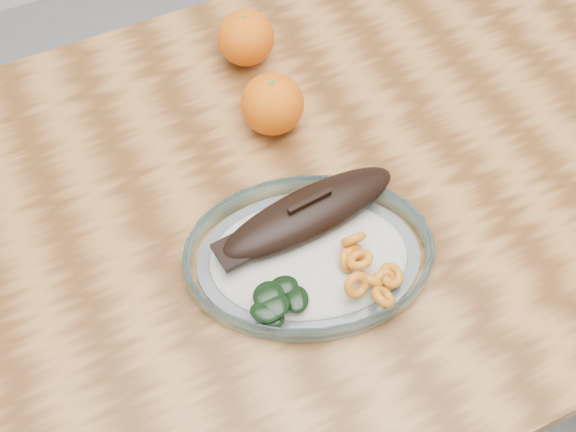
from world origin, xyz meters
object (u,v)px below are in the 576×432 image
at_px(dining_table, 305,226).
at_px(plated_meal, 309,252).
at_px(orange_left, 272,104).
at_px(orange_right, 246,38).

bearing_deg(dining_table, plated_meal, -114.82).
xyz_separation_m(plated_meal, orange_left, (0.05, 0.22, 0.03)).
relative_size(dining_table, orange_right, 14.22).
distance_m(dining_table, plated_meal, 0.16).
bearing_deg(dining_table, orange_left, 88.02).
xyz_separation_m(dining_table, plated_meal, (-0.05, -0.10, 0.12)).
bearing_deg(plated_meal, orange_left, 95.79).
bearing_deg(orange_right, plated_meal, -101.36).
bearing_deg(plated_meal, orange_right, 97.67).
relative_size(orange_left, orange_right, 1.04).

